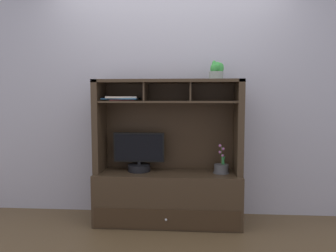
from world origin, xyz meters
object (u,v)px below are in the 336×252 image
at_px(magazine_stack_left, 122,98).
at_px(potted_succulent, 216,72).
at_px(media_console, 168,181).
at_px(tv_monitor, 139,156).
at_px(potted_orchid, 221,168).

bearing_deg(magazine_stack_left, potted_succulent, 3.19).
height_order(media_console, magazine_stack_left, media_console).
distance_m(media_console, potted_succulent, 1.20).
bearing_deg(potted_succulent, media_console, -178.55).
height_order(tv_monitor, potted_succulent, potted_succulent).
height_order(tv_monitor, potted_orchid, tv_monitor).
distance_m(media_console, magazine_stack_left, 0.96).
bearing_deg(potted_orchid, potted_succulent, 156.45).
bearing_deg(potted_orchid, media_console, 178.28).
relative_size(media_console, magazine_stack_left, 3.99).
bearing_deg(media_console, tv_monitor, 179.77).
xyz_separation_m(media_console, tv_monitor, (-0.30, 0.00, 0.26)).
bearing_deg(potted_succulent, magazine_stack_left, -176.81).
xyz_separation_m(potted_orchid, potted_succulent, (-0.06, 0.03, 0.96)).
bearing_deg(media_console, potted_orchid, -1.72).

